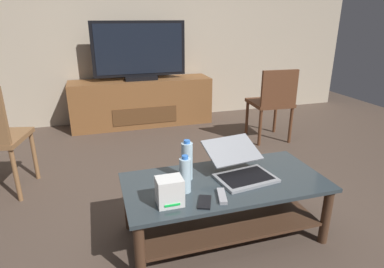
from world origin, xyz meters
name	(u,v)px	position (x,y,z in m)	size (l,w,h in m)	color
ground_plane	(194,212)	(0.00, 0.00, 0.00)	(7.68, 7.68, 0.00)	#4C3D33
back_wall	(136,16)	(0.00, 2.56, 1.40)	(6.40, 0.12, 2.80)	#B2A38C
coffee_table	(224,198)	(0.11, -0.30, 0.28)	(1.29, 0.62, 0.41)	#2D383D
media_cabinet	(142,102)	(-0.03, 2.24, 0.31)	(1.84, 0.46, 0.61)	brown
television	(140,52)	(-0.03, 2.22, 0.97)	(1.18, 0.20, 0.73)	black
dining_chair	(273,100)	(1.31, 1.18, 0.49)	(0.47, 0.47, 0.85)	#59331E
laptop	(240,166)	(0.24, -0.25, 0.47)	(0.41, 0.47, 0.19)	gray
router_box	(170,191)	(-0.29, -0.46, 0.49)	(0.14, 0.12, 0.16)	white
water_bottle_near	(185,175)	(-0.17, -0.36, 0.52)	(0.07, 0.07, 0.23)	silver
water_bottle_far	(187,161)	(-0.11, -0.20, 0.53)	(0.07, 0.07, 0.27)	silver
cell_phone	(205,202)	(-0.10, -0.51, 0.41)	(0.07, 0.14, 0.01)	black
tv_remote	(222,196)	(0.02, -0.49, 0.42)	(0.04, 0.16, 0.02)	#99999E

